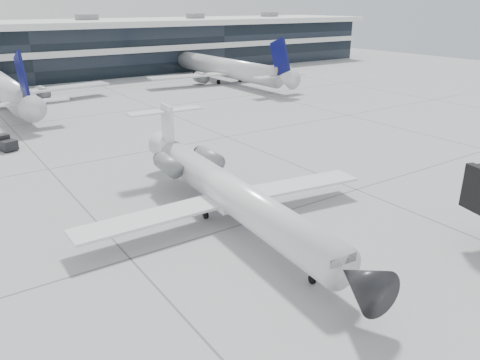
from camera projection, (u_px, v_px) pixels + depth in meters
ground at (261, 219)px, 33.83m from camera, size 220.00×220.00×0.00m
terminal at (20, 54)px, 95.29m from camera, size 170.00×22.00×10.00m
bg_jet_center at (5, 105)px, 72.01m from camera, size 32.00×40.00×9.60m
bg_jet_right at (224, 82)px, 93.18m from camera, size 32.00×40.00×9.60m
regional_jet at (229, 192)px, 32.93m from camera, size 22.09×27.60×6.37m
traffic_cone at (159, 158)px, 46.18m from camera, size 0.51×0.51×0.56m
far_tug at (5, 143)px, 49.52m from camera, size 2.19×2.82×1.58m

